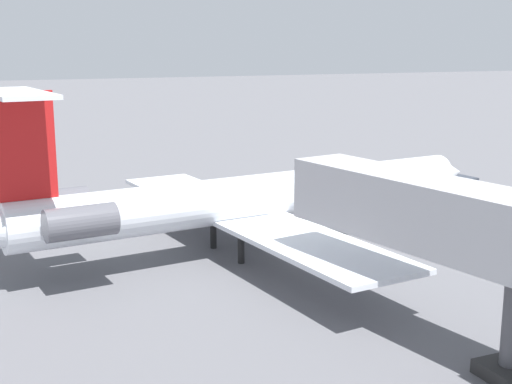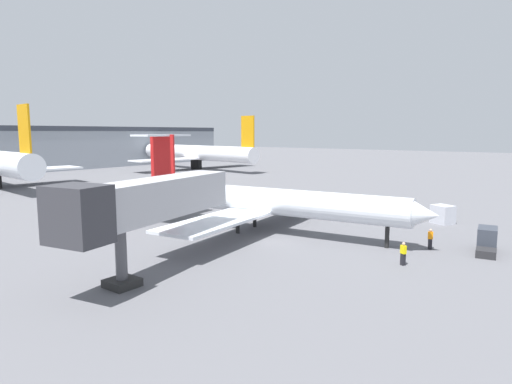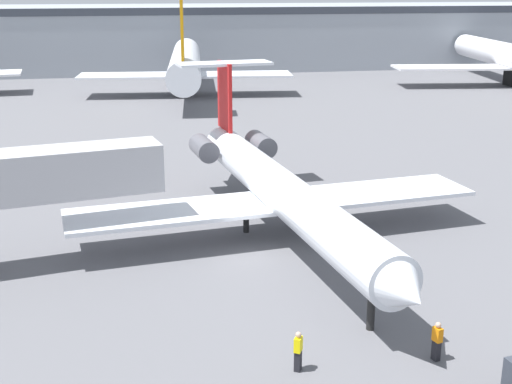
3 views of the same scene
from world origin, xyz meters
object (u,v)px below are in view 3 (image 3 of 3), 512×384
at_px(ground_crew_marshaller, 437,341).
at_px(ground_crew_loader, 298,351).
at_px(regional_jet, 276,186).
at_px(parked_airliner_west_mid, 185,64).

relative_size(ground_crew_marshaller, ground_crew_loader, 1.00).
height_order(regional_jet, ground_crew_marshaller, regional_jet).
relative_size(regional_jet, ground_crew_loader, 18.44).
distance_m(ground_crew_marshaller, ground_crew_loader, 5.70).
bearing_deg(parked_airliner_west_mid, ground_crew_marshaller, -87.21).
bearing_deg(ground_crew_marshaller, ground_crew_loader, 177.00).
bearing_deg(regional_jet, ground_crew_loader, -99.32).
xyz_separation_m(regional_jet, ground_crew_loader, (-2.49, -15.17, -2.24)).
bearing_deg(ground_crew_marshaller, parked_airliner_west_mid, 92.79).
bearing_deg(ground_crew_loader, ground_crew_marshaller, -3.00).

